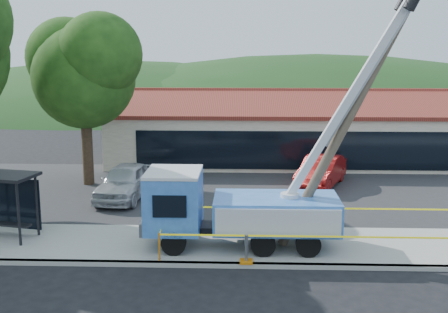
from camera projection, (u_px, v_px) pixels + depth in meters
name	position (u px, v px, depth m)	size (l,w,h in m)	color
ground	(203.00, 294.00, 16.63)	(120.00, 120.00, 0.00)	black
curb	(208.00, 265.00, 18.68)	(60.00, 0.25, 0.15)	gray
sidewalk	(211.00, 245.00, 20.54)	(60.00, 4.00, 0.15)	gray
parking_lot	(220.00, 191.00, 28.39)	(60.00, 12.00, 0.10)	#28282B
strip_mall	(289.00, 132.00, 35.72)	(22.50, 8.53, 4.67)	#BFAE97
tree_lot	(84.00, 67.00, 28.45)	(6.30, 5.60, 8.94)	#332316
hill_west	(117.00, 105.00, 71.13)	(78.40, 56.00, 28.00)	#1A3C16
hill_center	(315.00, 106.00, 70.21)	(89.60, 64.00, 32.00)	#1A3C16
utility_truck	(237.00, 205.00, 20.00)	(9.86, 3.70, 9.85)	black
leaning_pole	(359.00, 99.00, 19.27)	(4.90, 1.97, 9.75)	brown
bus_shelter	(4.00, 190.00, 20.93)	(2.82, 2.06, 2.46)	black
caution_tape	(318.00, 226.00, 20.12)	(10.99, 3.37, 0.97)	orange
car_silver	(126.00, 200.00, 26.82)	(1.96, 4.86, 1.66)	#B8BCC0
car_red	(320.00, 188.00, 29.17)	(1.66, 4.75, 1.57)	#9C110F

